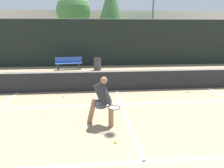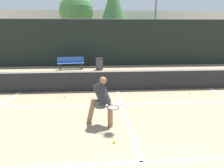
{
  "view_description": "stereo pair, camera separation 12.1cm",
  "coord_description": "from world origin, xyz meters",
  "px_view_note": "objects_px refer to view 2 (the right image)",
  "views": [
    {
      "loc": [
        -1.03,
        -1.23,
        2.78
      ],
      "look_at": [
        -0.43,
        5.39,
        0.95
      ],
      "focal_mm": 32.0,
      "sensor_mm": 36.0,
      "label": 1
    },
    {
      "loc": [
        -0.91,
        -1.24,
        2.78
      ],
      "look_at": [
        -0.43,
        5.39,
        0.95
      ],
      "focal_mm": 32.0,
      "sensor_mm": 36.0,
      "label": 2
    }
  ],
  "objects_px": {
    "player_practicing": "(102,100)",
    "courtside_bench": "(71,63)",
    "trash_bin": "(99,64)",
    "parked_car": "(112,52)"
  },
  "relations": [
    {
      "from": "trash_bin",
      "to": "parked_car",
      "type": "distance_m",
      "value": 5.64
    },
    {
      "from": "courtside_bench",
      "to": "parked_car",
      "type": "height_order",
      "value": "parked_car"
    },
    {
      "from": "courtside_bench",
      "to": "parked_car",
      "type": "distance_m",
      "value": 6.12
    },
    {
      "from": "courtside_bench",
      "to": "trash_bin",
      "type": "relative_size",
      "value": 2.3
    },
    {
      "from": "courtside_bench",
      "to": "parked_car",
      "type": "relative_size",
      "value": 0.47
    },
    {
      "from": "trash_bin",
      "to": "parked_car",
      "type": "xyz_separation_m",
      "value": [
        1.32,
        5.48,
        0.18
      ]
    },
    {
      "from": "player_practicing",
      "to": "courtside_bench",
      "type": "bearing_deg",
      "value": 129.43
    },
    {
      "from": "player_practicing",
      "to": "parked_car",
      "type": "bearing_deg",
      "value": 111.07
    },
    {
      "from": "trash_bin",
      "to": "parked_car",
      "type": "relative_size",
      "value": 0.21
    },
    {
      "from": "courtside_bench",
      "to": "trash_bin",
      "type": "distance_m",
      "value": 2.07
    }
  ]
}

